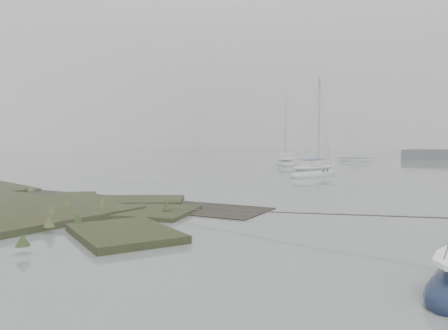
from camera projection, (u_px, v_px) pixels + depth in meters
ground at (380, 172)px, 38.00m from camera, size 160.00×160.00×0.00m
sailboat_white at (313, 173)px, 33.49m from camera, size 2.69×6.04×8.24m
sailboat_far_a at (286, 163)px, 48.31m from camera, size 4.64×6.33×8.61m
sailboat_far_c at (355, 160)px, 57.26m from camera, size 4.67×1.72×6.50m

